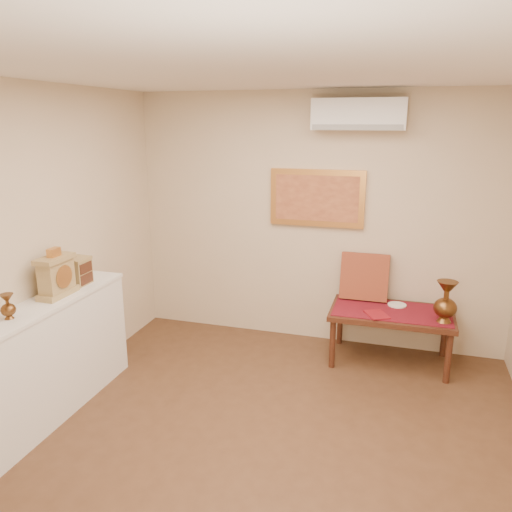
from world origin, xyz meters
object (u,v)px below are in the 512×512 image
at_px(brass_urn_tall, 446,297).
at_px(display_ledge, 39,365).
at_px(low_table, 391,317).
at_px(mantel_clock, 57,276).
at_px(wooden_chest, 79,271).

height_order(brass_urn_tall, display_ledge, brass_urn_tall).
distance_m(display_ledge, low_table, 3.27).
relative_size(mantel_clock, low_table, 0.34).
height_order(display_ledge, low_table, display_ledge).
bearing_deg(mantel_clock, display_ledge, -92.59).
distance_m(mantel_clock, wooden_chest, 0.32).
distance_m(display_ledge, wooden_chest, 0.87).
bearing_deg(low_table, wooden_chest, -154.65).
bearing_deg(wooden_chest, brass_urn_tall, 19.35).
xyz_separation_m(brass_urn_tall, wooden_chest, (-3.16, -1.11, 0.30)).
distance_m(brass_urn_tall, wooden_chest, 3.36).
distance_m(brass_urn_tall, display_ledge, 3.61).
bearing_deg(wooden_chest, display_ledge, -89.85).
relative_size(brass_urn_tall, low_table, 0.40).
bearing_deg(low_table, mantel_clock, -149.29).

